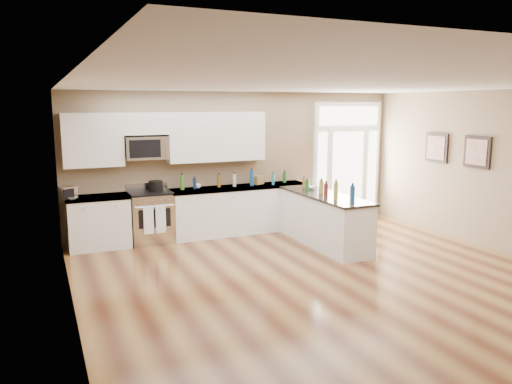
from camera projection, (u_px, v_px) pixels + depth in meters
ground at (351, 293)px, 6.81m from camera, size 8.00×8.00×0.00m
room_shell at (355, 169)px, 6.51m from camera, size 8.00×8.00×8.00m
back_cabinet_left at (99, 224)px, 8.92m from camera, size 1.10×0.66×0.94m
back_cabinet_right at (239, 211)px, 10.00m from camera, size 2.85×0.66×0.94m
peninsula_cabinet at (324, 221)px, 9.12m from camera, size 0.69×2.32×0.94m
upper_cabinet_left at (93, 140)px, 8.79m from camera, size 1.04×0.33×0.95m
upper_cabinet_right at (216, 137)px, 9.71m from camera, size 1.94×0.33×0.95m
upper_cabinet_short at (145, 124)px, 9.11m from camera, size 0.82×0.33×0.40m
microwave at (146, 148)px, 9.15m from camera, size 0.78×0.41×0.42m
entry_door at (347, 161)px, 11.16m from camera, size 1.70×0.10×2.60m
wall_art_near at (437, 148)px, 9.88m from camera, size 0.05×0.58×0.58m
wall_art_far at (477, 152)px, 8.97m from camera, size 0.05×0.58×0.58m
kitchen_range at (151, 217)px, 9.28m from camera, size 0.78×0.69×1.08m
stockpot at (156, 185)px, 9.31m from camera, size 0.30×0.30×0.20m
toaster_oven at (68, 193)px, 8.58m from camera, size 0.31×0.29×0.22m
cardboard_box at (258, 180)px, 10.18m from camera, size 0.26×0.23×0.18m
bowl_left at (72, 198)px, 8.55m from camera, size 0.19×0.19×0.04m
bowl_peninsula at (310, 188)px, 9.56m from camera, size 0.24×0.24×0.06m
cup_counter at (198, 186)px, 9.68m from camera, size 0.11×0.11×0.09m
counter_bottles at (276, 184)px, 9.36m from camera, size 2.33×2.46×0.31m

